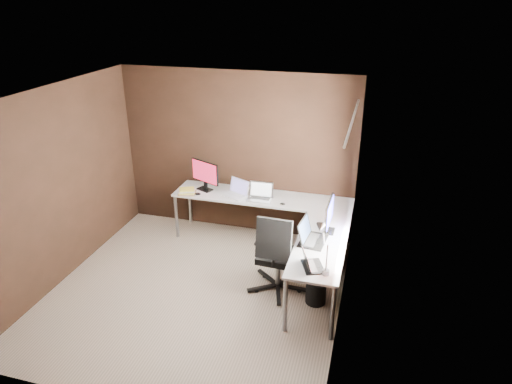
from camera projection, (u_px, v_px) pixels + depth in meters
The scene contains 15 objects.
room at pixel (220, 202), 5.28m from camera, with size 3.60×3.60×2.50m.
desk at pixel (280, 216), 6.26m from camera, with size 2.65×2.25×0.73m.
drawer_pedestal at pixel (322, 242), 6.37m from camera, with size 0.42×0.50×0.60m, color white.
monitor_left at pixel (205, 174), 6.87m from camera, with size 0.49×0.25×0.46m.
monitor_right at pixel (329, 214), 5.66m from camera, with size 0.13×0.52×0.43m.
laptop_white at pixel (237, 192), 6.75m from camera, with size 0.42×0.37×0.23m.
laptop_silver at pixel (260, 195), 6.64m from camera, with size 0.35×0.25×0.24m.
laptop_black_big at pixel (310, 236), 5.53m from camera, with size 0.34×0.45×0.28m.
laptop_black_small at pixel (310, 264), 5.00m from camera, with size 0.32×0.37×0.21m.
book_stack at pixel (187, 191), 6.81m from camera, with size 0.29×0.26×0.08m.
mouse_left at pixel (198, 194), 6.77m from camera, with size 0.09×0.06×0.04m, color black.
mouse_corner at pixel (283, 204), 6.46m from camera, with size 0.08×0.05×0.03m, color black.
desk_lamp at pixel (322, 242), 4.82m from camera, with size 0.19×0.22×0.57m.
office_chair at pixel (277, 268), 5.74m from camera, with size 0.61×0.61×1.10m.
wastebasket at pixel (316, 292), 5.57m from camera, with size 0.25×0.25×0.29m, color black.
Camera 1 is at (2.01, -4.42, 3.54)m, focal length 32.00 mm.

